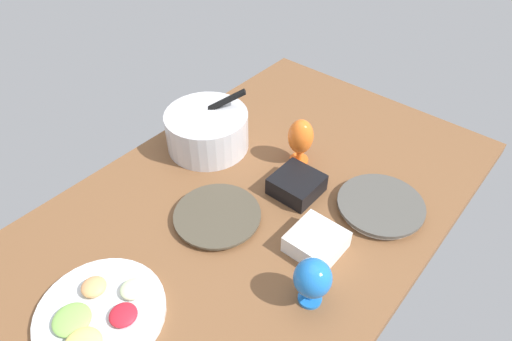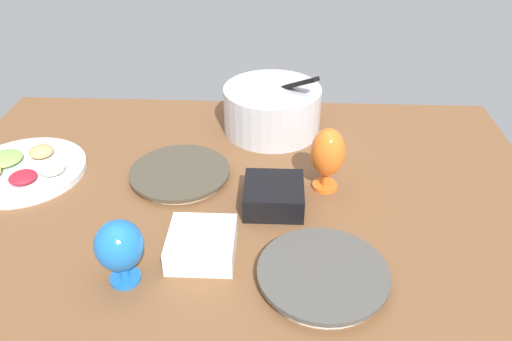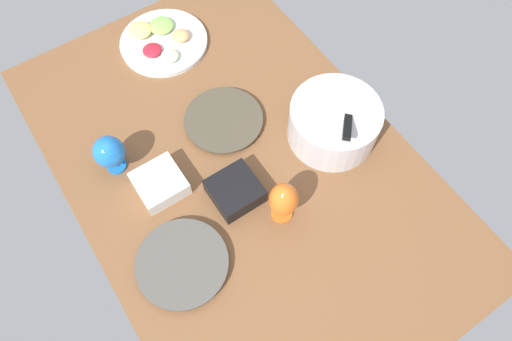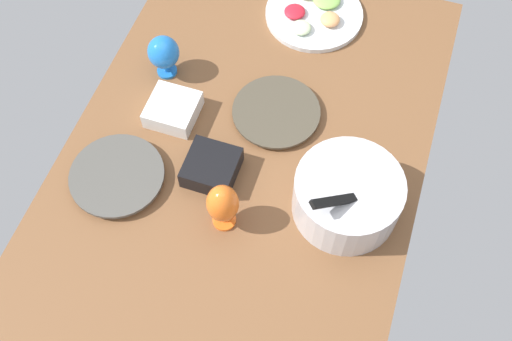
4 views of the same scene
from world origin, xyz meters
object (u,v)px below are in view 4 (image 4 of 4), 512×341
at_px(dinner_plate_right, 117,177).
at_px(hurricane_glass_blue, 164,53).
at_px(square_bowl_black, 211,167).
at_px(square_bowl_white, 173,109).
at_px(fruit_platter, 314,11).
at_px(dinner_plate_left, 276,113).
at_px(mixing_bowl, 347,195).
at_px(hurricane_glass_orange, 223,204).

relative_size(dinner_plate_right, hurricane_glass_blue, 1.83).
xyz_separation_m(hurricane_glass_blue, square_bowl_black, (0.30, 0.27, -0.06)).
bearing_deg(square_bowl_white, dinner_plate_right, -14.74).
distance_m(fruit_platter, square_bowl_white, 0.61).
relative_size(hurricane_glass_blue, square_bowl_black, 1.02).
distance_m(dinner_plate_left, square_bowl_white, 0.31).
relative_size(dinner_plate_left, square_bowl_white, 1.86).
height_order(mixing_bowl, hurricane_glass_blue, mixing_bowl).
xyz_separation_m(dinner_plate_left, dinner_plate_right, (0.36, -0.37, 0.00)).
relative_size(dinner_plate_right, fruit_platter, 0.83).
bearing_deg(mixing_bowl, square_bowl_white, -103.92).
relative_size(mixing_bowl, fruit_platter, 0.90).
bearing_deg(fruit_platter, dinner_plate_right, -24.54).
distance_m(dinner_plate_right, square_bowl_white, 0.27).
relative_size(dinner_plate_left, dinner_plate_right, 0.99).
bearing_deg(hurricane_glass_blue, dinner_plate_right, 2.21).
bearing_deg(mixing_bowl, hurricane_glass_orange, -64.73).
bearing_deg(mixing_bowl, fruit_platter, -157.55).
bearing_deg(dinner_plate_left, hurricane_glass_blue, -97.41).
relative_size(dinner_plate_right, square_bowl_white, 1.88).
height_order(dinner_plate_right, mixing_bowl, mixing_bowl).
height_order(mixing_bowl, square_bowl_white, mixing_bowl).
bearing_deg(dinner_plate_right, square_bowl_black, 112.77).
bearing_deg(dinner_plate_left, hurricane_glass_orange, -4.39).
bearing_deg(dinner_plate_right, hurricane_glass_blue, -177.79).
xyz_separation_m(dinner_plate_right, square_bowl_white, (-0.26, 0.07, 0.02)).
bearing_deg(square_bowl_black, hurricane_glass_orange, 32.78).
bearing_deg(hurricane_glass_orange, hurricane_glass_blue, -141.12).
relative_size(dinner_plate_left, mixing_bowl, 0.91).
bearing_deg(hurricane_glass_orange, square_bowl_black, -147.22).
distance_m(dinner_plate_left, hurricane_glass_blue, 0.39).
bearing_deg(hurricane_glass_blue, square_bowl_white, 29.30).
xyz_separation_m(hurricane_glass_orange, square_bowl_black, (-0.13, -0.09, -0.07)).
bearing_deg(fruit_platter, hurricane_glass_orange, -1.84).
xyz_separation_m(dinner_plate_left, square_bowl_black, (0.25, -0.12, 0.02)).
bearing_deg(mixing_bowl, dinner_plate_right, -79.70).
bearing_deg(square_bowl_white, dinner_plate_left, 108.56).
xyz_separation_m(fruit_platter, hurricane_glass_blue, (0.39, -0.38, 0.08)).
relative_size(square_bowl_white, square_bowl_black, 0.99).
xyz_separation_m(dinner_plate_right, fruit_platter, (-0.79, 0.36, 0.00)).
bearing_deg(hurricane_glass_blue, square_bowl_black, 41.27).
xyz_separation_m(hurricane_glass_orange, square_bowl_white, (-0.29, -0.27, -0.07)).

